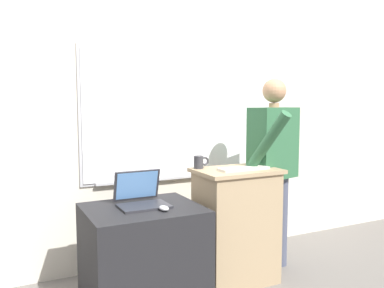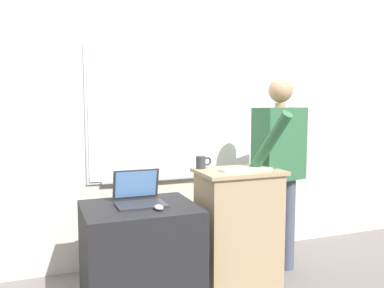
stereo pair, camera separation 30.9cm
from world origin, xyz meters
TOP-DOWN VIEW (x-y plane):
  - back_wall at (0.02, 1.23)m, footprint 6.40×0.17m
  - lectern_podium at (0.45, 0.49)m, footprint 0.66×0.46m
  - side_desk at (-0.38, 0.42)m, footprint 0.80×0.67m
  - person_presenter at (0.87, 0.57)m, footprint 0.62×0.62m
  - laptop at (-0.37, 0.49)m, footprint 0.35×0.31m
  - wireless_keyboard at (0.48, 0.44)m, footprint 0.42×0.14m
  - computer_mouse_by_laptop at (-0.28, 0.27)m, footprint 0.06×0.10m
  - coffee_mug at (0.19, 0.65)m, footprint 0.13×0.08m

SIDE VIEW (x-z plane):
  - side_desk at x=-0.38m, z-range 0.00..0.73m
  - lectern_podium at x=0.45m, z-range 0.00..0.94m
  - computer_mouse_by_laptop at x=-0.28m, z-range 0.73..0.77m
  - laptop at x=-0.37m, z-range 0.68..0.92m
  - wireless_keyboard at x=0.48m, z-range 0.94..0.96m
  - person_presenter at x=0.87m, z-range 0.14..1.81m
  - coffee_mug at x=0.19m, z-range 0.94..1.04m
  - back_wall at x=0.02m, z-range 0.00..2.72m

